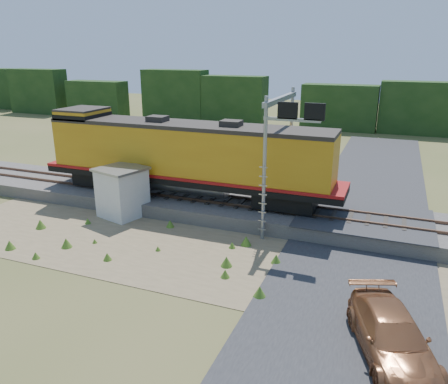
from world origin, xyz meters
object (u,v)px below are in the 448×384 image
at_px(locomotive, 183,155).
at_px(car, 392,336).
at_px(shed, 122,192).
at_px(signal_gantry, 284,128).

distance_m(locomotive, car, 16.22).
xyz_separation_m(shed, car, (15.15, -7.50, -0.78)).
relative_size(shed, car, 0.62).
bearing_deg(shed, signal_gantry, 27.65).
height_order(locomotive, shed, locomotive).
height_order(shed, signal_gantry, signal_gantry).
bearing_deg(car, signal_gantry, 103.03).
bearing_deg(car, shed, 133.72).
distance_m(signal_gantry, car, 12.18).
relative_size(signal_gantry, car, 1.49).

